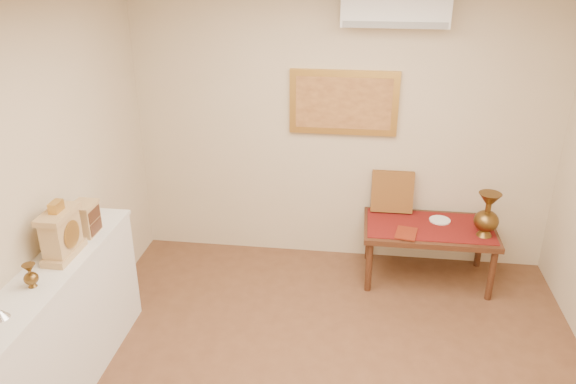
% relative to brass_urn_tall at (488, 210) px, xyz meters
% --- Properties ---
extents(wall_back, '(4.00, 0.02, 2.70)m').
position_rel_brass_urn_tall_xyz_m(wall_back, '(-1.31, 0.49, 0.54)').
color(wall_back, beige).
rests_on(wall_back, ground).
extents(wall_left, '(0.02, 4.50, 2.70)m').
position_rel_brass_urn_tall_xyz_m(wall_left, '(-3.31, -1.76, 0.54)').
color(wall_left, beige).
rests_on(wall_left, ground).
extents(brass_urn_small, '(0.09, 0.09, 0.21)m').
position_rel_brass_urn_tall_xyz_m(brass_urn_small, '(-3.13, -1.88, 0.28)').
color(brass_urn_small, brown).
rests_on(brass_urn_small, display_ledge).
extents(table_cloth, '(1.14, 0.59, 0.01)m').
position_rel_brass_urn_tall_xyz_m(table_cloth, '(-0.46, 0.12, -0.25)').
color(table_cloth, maroon).
rests_on(table_cloth, low_table).
extents(brass_urn_tall, '(0.22, 0.22, 0.50)m').
position_rel_brass_urn_tall_xyz_m(brass_urn_tall, '(0.00, 0.00, 0.00)').
color(brass_urn_tall, brown).
rests_on(brass_urn_tall, table_cloth).
extents(plate, '(0.20, 0.20, 0.01)m').
position_rel_brass_urn_tall_xyz_m(plate, '(-0.36, 0.24, -0.24)').
color(plate, white).
rests_on(plate, table_cloth).
extents(menu, '(0.22, 0.28, 0.01)m').
position_rel_brass_urn_tall_xyz_m(menu, '(-0.69, -0.07, -0.24)').
color(menu, maroon).
rests_on(menu, table_cloth).
extents(cushion, '(0.40, 0.18, 0.41)m').
position_rel_brass_urn_tall_xyz_m(cushion, '(-0.81, 0.41, -0.05)').
color(cushion, '#5B1F12').
rests_on(cushion, table_cloth).
extents(display_ledge, '(0.37, 2.02, 0.98)m').
position_rel_brass_urn_tall_xyz_m(display_ledge, '(-3.14, -1.76, -0.31)').
color(display_ledge, white).
rests_on(display_ledge, floor).
extents(mantel_clock, '(0.17, 0.36, 0.41)m').
position_rel_brass_urn_tall_xyz_m(mantel_clock, '(-3.11, -1.50, 0.35)').
color(mantel_clock, tan).
rests_on(mantel_clock, display_ledge).
extents(wooden_chest, '(0.16, 0.21, 0.24)m').
position_rel_brass_urn_tall_xyz_m(wooden_chest, '(-3.11, -1.17, 0.30)').
color(wooden_chest, tan).
rests_on(wooden_chest, display_ledge).
extents(low_table, '(1.20, 0.70, 0.55)m').
position_rel_brass_urn_tall_xyz_m(low_table, '(-0.46, 0.12, -0.32)').
color(low_table, '#472515').
rests_on(low_table, floor).
extents(painting, '(1.00, 0.06, 0.60)m').
position_rel_brass_urn_tall_xyz_m(painting, '(-1.31, 0.47, 0.79)').
color(painting, gold).
rests_on(painting, wall_back).
extents(ac_unit, '(0.90, 0.25, 0.30)m').
position_rel_brass_urn_tall_xyz_m(ac_unit, '(-0.91, 0.36, 1.64)').
color(ac_unit, white).
rests_on(ac_unit, wall_back).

